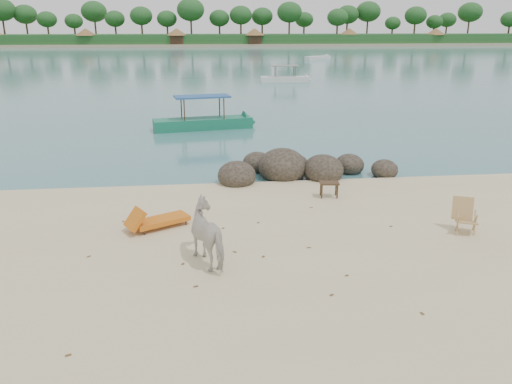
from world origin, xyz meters
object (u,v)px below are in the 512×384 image
Objects in this scene: deck_chair at (467,218)px; side_table at (329,191)px; cow at (212,235)px; boat_near at (202,101)px; lounge_chair at (161,218)px; boulders at (294,169)px.

side_table is at bearing 154.49° from deck_chair.
boat_near reaches higher than cow.
lounge_chair is (-5.04, -1.91, 0.03)m from side_table.
cow is 6.63m from deck_chair.
cow is (-3.12, -6.69, 0.44)m from boulders.
deck_chair is 16.49m from boat_near.
cow is 0.90× the size of lounge_chair.
boat_near is at bearing 56.41° from lounge_chair.
cow is 5.61m from side_table.
deck_chair is 0.15× the size of boat_near.
lounge_chair reaches higher than side_table.
boulders is at bearing -141.06° from cow.
cow is at bearing -115.02° from boulders.
side_table is 12.52m from boat_near.
boulders is at bearing 16.96° from lounge_chair.
lounge_chair is at bearing -134.62° from boulders.
side_table is 0.67× the size of deck_chair.
boat_near reaches higher than lounge_chair.
side_table is at bearing -158.35° from cow.
cow reaches higher than lounge_chair.
cow is 1.84× the size of deck_chair.
boulders is 2.63m from side_table.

